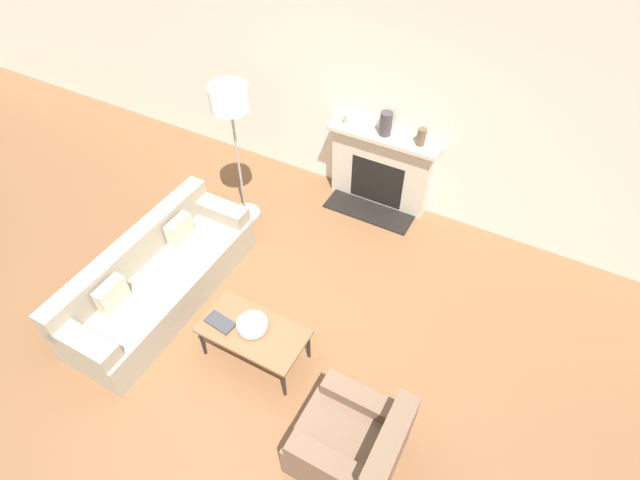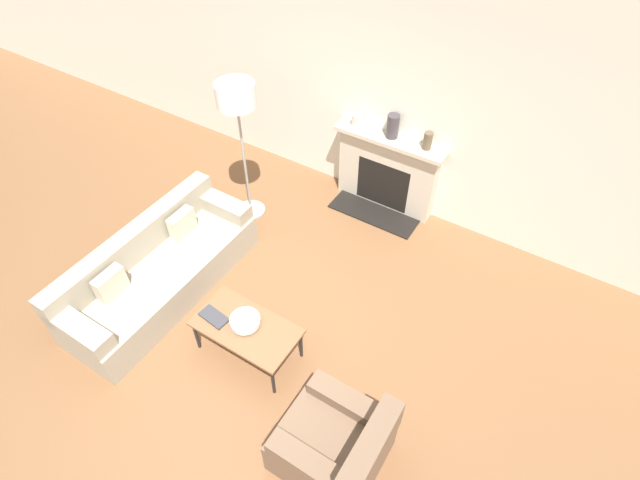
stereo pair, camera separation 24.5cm
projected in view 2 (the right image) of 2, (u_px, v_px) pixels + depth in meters
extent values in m
plane|color=brown|center=(233.00, 354.00, 4.98)|extent=(18.00, 18.00, 0.00)
cube|color=silver|center=(382.00, 93.00, 5.70)|extent=(18.00, 0.06, 2.90)
cube|color=beige|center=(387.00, 173.00, 6.23)|extent=(1.27, 0.20, 0.96)
cube|color=black|center=(383.00, 184.00, 6.28)|extent=(0.70, 0.04, 0.63)
cube|color=black|center=(374.00, 213.00, 6.41)|extent=(1.14, 0.40, 0.02)
cube|color=beige|center=(390.00, 140.00, 5.85)|extent=(1.39, 0.28, 0.05)
cube|color=#9E937F|center=(164.00, 278.00, 5.40)|extent=(0.81, 2.25, 0.40)
cube|color=#9E937F|center=(134.00, 243.00, 5.26)|extent=(0.20, 2.25, 0.34)
cube|color=#9E937F|center=(78.00, 329.00, 4.60)|extent=(0.75, 0.22, 0.17)
cube|color=#9E937F|center=(221.00, 205.00, 5.80)|extent=(0.75, 0.22, 0.17)
cube|color=#C0B49C|center=(111.00, 284.00, 4.91)|extent=(0.12, 0.32, 0.28)
cube|color=#C0B49C|center=(182.00, 223.00, 5.51)|extent=(0.12, 0.32, 0.28)
cube|color=brown|center=(331.00, 446.00, 4.13)|extent=(0.83, 0.78, 0.40)
cube|color=brown|center=(370.00, 449.00, 3.74)|extent=(0.18, 0.78, 0.35)
cube|color=brown|center=(350.00, 402.00, 4.12)|extent=(0.75, 0.18, 0.13)
cube|color=brown|center=(311.00, 465.00, 3.77)|extent=(0.75, 0.18, 0.13)
cube|color=brown|center=(246.00, 327.00, 4.70)|extent=(1.01, 0.54, 0.03)
cylinder|color=black|center=(196.00, 335.00, 4.89)|extent=(0.03, 0.03, 0.40)
cylinder|color=black|center=(273.00, 381.00, 4.55)|extent=(0.03, 0.03, 0.40)
cylinder|color=black|center=(226.00, 304.00, 5.16)|extent=(0.03, 0.03, 0.40)
cylinder|color=black|center=(301.00, 344.00, 4.82)|extent=(0.03, 0.03, 0.40)
cylinder|color=silver|center=(246.00, 324.00, 4.70)|extent=(0.10, 0.10, 0.02)
cylinder|color=silver|center=(245.00, 321.00, 4.67)|extent=(0.29, 0.29, 0.06)
cube|color=#38383D|center=(214.00, 317.00, 4.75)|extent=(0.30, 0.18, 0.02)
cylinder|color=gray|center=(251.00, 210.00, 6.44)|extent=(0.37, 0.37, 0.03)
cylinder|color=gray|center=(244.00, 161.00, 5.88)|extent=(0.03, 0.03, 1.54)
cylinder|color=white|center=(236.00, 95.00, 5.26)|extent=(0.43, 0.43, 0.26)
cylinder|color=beige|center=(357.00, 120.00, 5.97)|extent=(0.14, 0.14, 0.14)
cylinder|color=#3D383D|center=(393.00, 126.00, 5.75)|extent=(0.14, 0.14, 0.29)
cylinder|color=brown|center=(428.00, 141.00, 5.61)|extent=(0.10, 0.10, 0.21)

